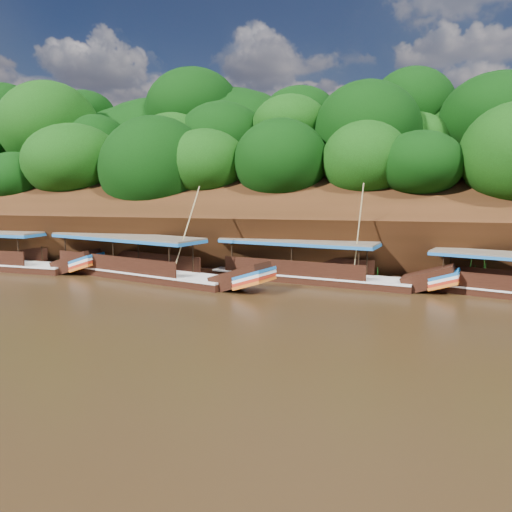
% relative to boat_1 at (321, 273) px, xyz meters
% --- Properties ---
extents(ground, '(160.00, 160.00, 0.00)m').
position_rel_boat_1_xyz_m(ground, '(0.75, -8.32, -0.56)').
color(ground, black).
rests_on(ground, ground).
extents(riverbank, '(120.00, 30.06, 19.40)m').
position_rel_boat_1_xyz_m(riverbank, '(0.74, 14.40, 1.32)').
color(riverbank, black).
rests_on(riverbank, ground).
extents(boat_1, '(14.55, 5.05, 6.32)m').
position_rel_boat_1_xyz_m(boat_1, '(0.00, 0.00, 0.00)').
color(boat_1, black).
rests_on(boat_1, ground).
extents(boat_2, '(16.42, 7.34, 6.18)m').
position_rel_boat_1_xyz_m(boat_2, '(-10.69, -1.16, 0.03)').
color(boat_2, black).
rests_on(boat_2, ground).
extents(boat_3, '(14.85, 3.52, 3.12)m').
position_rel_boat_1_xyz_m(boat_3, '(-22.12, -0.05, 0.03)').
color(boat_3, black).
rests_on(boat_3, ground).
extents(reeds, '(48.19, 2.23, 2.28)m').
position_rel_boat_1_xyz_m(reeds, '(-1.06, 1.41, 0.35)').
color(reeds, '#226318').
rests_on(reeds, ground).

